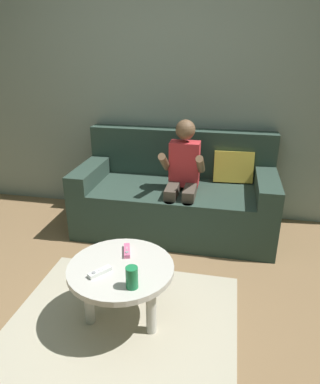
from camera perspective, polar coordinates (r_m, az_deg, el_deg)
ground_plane at (r=2.17m, az=-10.27°, el=-24.05°), size 8.38×8.38×0.00m
wall_back at (r=3.34m, az=0.60°, el=17.27°), size 4.19×0.05×2.50m
couch at (r=3.17m, az=2.76°, el=-0.78°), size 1.74×0.80×0.87m
person_seated_on_couch at (r=2.88m, az=3.76°, el=2.76°), size 0.35×0.43×1.03m
coffee_table at (r=2.10m, az=-6.38°, el=-13.33°), size 0.62×0.62×0.40m
area_rug at (r=2.31m, az=-6.05°, el=-20.14°), size 1.39×1.12×0.01m
game_remote_pink_near_edge at (r=2.17m, az=-5.47°, el=-9.61°), size 0.08×0.14×0.03m
game_remote_white_center at (r=2.00m, az=-9.90°, el=-12.86°), size 0.11×0.13×0.03m
soda_can at (r=1.86m, az=-4.66°, el=-13.86°), size 0.07×0.07×0.12m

